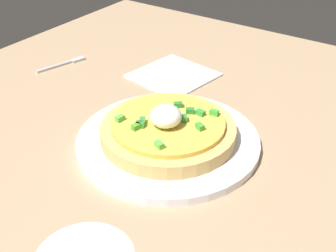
{
  "coord_description": "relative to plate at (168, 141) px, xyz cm",
  "views": [
    {
      "loc": [
        -42.8,
        -36.4,
        40.77
      ],
      "look_at": [
        1.84,
        -5.79,
        5.74
      ],
      "focal_mm": 47.55,
      "sensor_mm": 36.0,
      "label": 1
    }
  ],
  "objects": [
    {
      "name": "fork",
      "position": [
        11.37,
        32.86,
        -0.38
      ],
      "size": [
        10.42,
        3.75,
        0.5
      ],
      "rotation": [
        0.0,
        0.0,
        -0.27
      ],
      "color": "#B7B7BC",
      "rests_on": "dining_table"
    },
    {
      "name": "pizza",
      "position": [
        -0.06,
        -0.02,
        2.15
      ],
      "size": [
        19.84,
        19.84,
        5.84
      ],
      "color": "tan",
      "rests_on": "plate"
    },
    {
      "name": "dining_table",
      "position": [
        -1.84,
        5.79,
        -1.87
      ],
      "size": [
        107.35,
        88.82,
        2.48
      ],
      "primitive_type": "cube",
      "color": "tan",
      "rests_on": "ground"
    },
    {
      "name": "napkin",
      "position": [
        19.22,
        11.92,
        -0.43
      ],
      "size": [
        15.41,
        15.41,
        0.4
      ],
      "primitive_type": "cube",
      "rotation": [
        0.0,
        0.0,
        -0.15
      ],
      "color": "white",
      "rests_on": "dining_table"
    },
    {
      "name": "plate",
      "position": [
        0.0,
        0.0,
        0.0
      ],
      "size": [
        27.05,
        27.05,
        1.26
      ],
      "primitive_type": "cylinder",
      "color": "white",
      "rests_on": "dining_table"
    }
  ]
}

